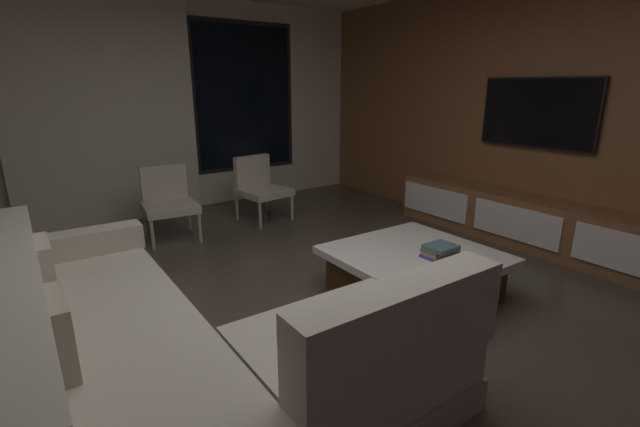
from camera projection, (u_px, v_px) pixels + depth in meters
name	position (u px, v px, depth m)	size (l,w,h in m)	color
floor	(310.00, 331.00, 3.01)	(9.20, 9.20, 0.00)	#473D33
back_wall_with_window	(144.00, 108.00, 5.45)	(6.60, 0.30, 2.70)	beige
media_wall	(568.00, 114.00, 4.31)	(0.12, 7.80, 2.70)	brown
sectional_couch	(170.00, 350.00, 2.29)	(1.98, 2.50, 0.82)	#A49C8C
coffee_table	(414.00, 273.00, 3.49)	(1.16, 1.16, 0.36)	#472D13
book_stack_on_coffee_table	(440.00, 251.00, 3.35)	(0.29, 0.19, 0.09)	#483AA5
accent_chair_near_window	(260.00, 185.00, 5.43)	(0.61, 0.63, 0.78)	#B2ADA0
accent_chair_by_curtain	(168.00, 199.00, 4.76)	(0.59, 0.61, 0.78)	#B2ADA0
media_console	(531.00, 224.00, 4.50)	(0.46, 3.10, 0.52)	brown
mounted_tv	(537.00, 113.00, 4.45)	(0.05, 1.21, 0.70)	black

